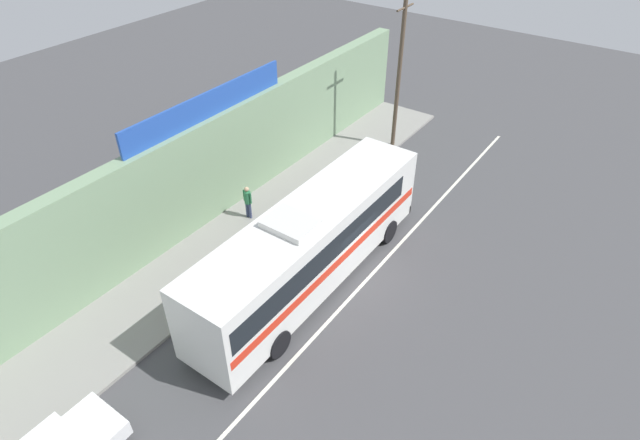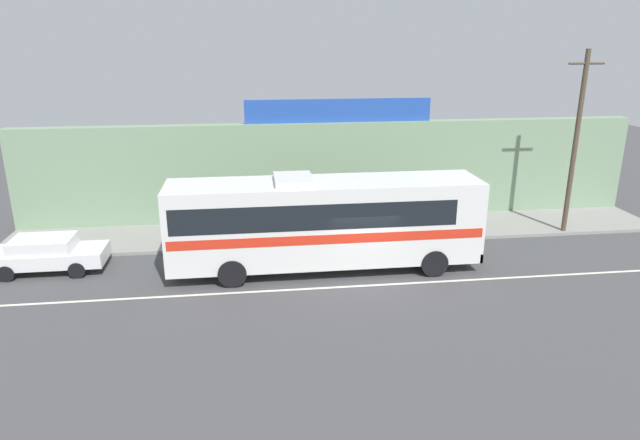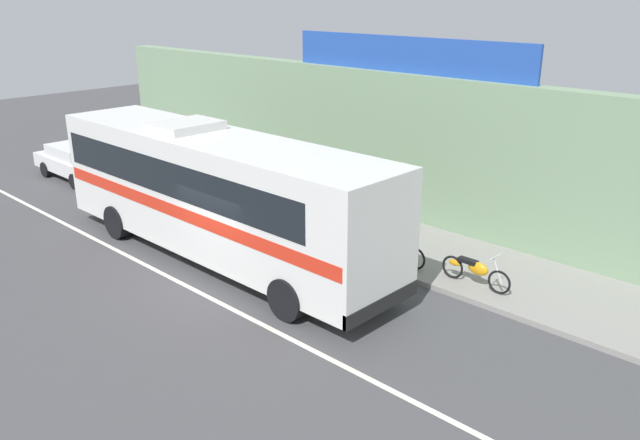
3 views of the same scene
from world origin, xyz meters
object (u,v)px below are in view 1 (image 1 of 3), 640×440
(pedestrian_by_curb, at_px, (248,200))
(motorcycle_blue, at_px, (335,176))
(motorcycle_black, at_px, (311,199))
(intercity_bus, at_px, (310,243))
(utility_pole, at_px, (399,74))

(pedestrian_by_curb, bearing_deg, motorcycle_blue, -19.18)
(motorcycle_black, bearing_deg, motorcycle_blue, 4.94)
(intercity_bus, distance_m, pedestrian_by_curb, 5.20)
(intercity_bus, bearing_deg, motorcycle_blue, 26.15)
(motorcycle_black, relative_size, pedestrian_by_curb, 1.12)
(motorcycle_blue, bearing_deg, motorcycle_black, -175.06)
(motorcycle_black, height_order, pedestrian_by_curb, pedestrian_by_curb)
(utility_pole, distance_m, motorcycle_blue, 6.42)
(utility_pole, distance_m, pedestrian_by_curb, 10.59)
(intercity_bus, relative_size, motorcycle_blue, 6.06)
(motorcycle_black, bearing_deg, utility_pole, -1.59)
(intercity_bus, bearing_deg, pedestrian_by_curb, 69.86)
(motorcycle_blue, height_order, motorcycle_black, same)
(intercity_bus, height_order, motorcycle_blue, intercity_bus)
(intercity_bus, relative_size, motorcycle_black, 6.41)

